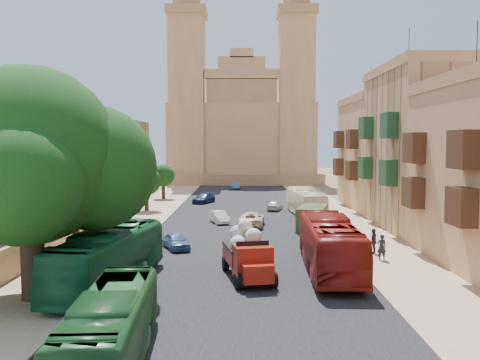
{
  "coord_description": "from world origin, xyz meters",
  "views": [
    {
      "loc": [
        0.29,
        -20.4,
        7.32
      ],
      "look_at": [
        0.0,
        26.0,
        4.0
      ],
      "focal_mm": 40.0,
      "sensor_mm": 36.0,
      "label": 1
    }
  ],
  "objects_px": {
    "bus_green_north": "(109,258)",
    "car_white_a": "(219,217)",
    "street_tree_d": "(163,176)",
    "pedestrian_a": "(382,247)",
    "car_dkblue": "(204,198)",
    "bus_cream_east": "(306,202)",
    "bus_green_south": "(111,330)",
    "car_blue_b": "(236,186)",
    "street_tree_b": "(120,187)",
    "car_blue_a": "(176,241)",
    "car_white_b": "(275,205)",
    "car_cream": "(251,219)",
    "street_tree_a": "(75,200)",
    "ficus_tree": "(32,162)",
    "pedestrian_c": "(374,241)",
    "church": "(242,130)",
    "bus_red_east": "(330,245)",
    "olive_pickup": "(313,218)",
    "street_tree_c": "(146,181)",
    "red_truck": "(248,253)"
  },
  "relations": [
    {
      "from": "bus_green_north",
      "to": "car_white_a",
      "type": "xyz_separation_m",
      "value": [
        4.62,
        21.21,
        -0.92
      ]
    },
    {
      "from": "street_tree_d",
      "to": "pedestrian_a",
      "type": "xyz_separation_m",
      "value": [
        18.84,
        -35.76,
        -2.15
      ]
    },
    {
      "from": "car_dkblue",
      "to": "car_white_a",
      "type": "bearing_deg",
      "value": -58.63
    },
    {
      "from": "bus_cream_east",
      "to": "bus_green_south",
      "type": "bearing_deg",
      "value": 68.96
    },
    {
      "from": "car_white_a",
      "to": "car_blue_b",
      "type": "xyz_separation_m",
      "value": [
        0.96,
        34.58,
        -0.01
      ]
    },
    {
      "from": "street_tree_b",
      "to": "bus_green_south",
      "type": "xyz_separation_m",
      "value": [
        6.0,
        -27.56,
        -2.29
      ]
    },
    {
      "from": "car_blue_a",
      "to": "car_white_b",
      "type": "relative_size",
      "value": 1.03
    },
    {
      "from": "bus_green_north",
      "to": "car_cream",
      "type": "distance_m",
      "value": 20.86
    },
    {
      "from": "street_tree_a",
      "to": "ficus_tree",
      "type": "bearing_deg",
      "value": -85.73
    },
    {
      "from": "street_tree_d",
      "to": "car_blue_a",
      "type": "distance_m",
      "value": 32.98
    },
    {
      "from": "car_white_a",
      "to": "pedestrian_c",
      "type": "bearing_deg",
      "value": -69.67
    },
    {
      "from": "car_cream",
      "to": "street_tree_d",
      "type": "bearing_deg",
      "value": -59.03
    },
    {
      "from": "church",
      "to": "bus_green_north",
      "type": "xyz_separation_m",
      "value": [
        -6.5,
        -72.5,
        -8.04
      ]
    },
    {
      "from": "car_white_a",
      "to": "car_blue_b",
      "type": "height_order",
      "value": "car_white_a"
    },
    {
      "from": "bus_green_south",
      "to": "car_cream",
      "type": "distance_m",
      "value": 29.56
    },
    {
      "from": "ficus_tree",
      "to": "car_blue_b",
      "type": "xyz_separation_m",
      "value": [
        8.49,
        57.9,
        -5.86
      ]
    },
    {
      "from": "bus_green_north",
      "to": "car_cream",
      "type": "relative_size",
      "value": 2.31
    },
    {
      "from": "street_tree_d",
      "to": "car_dkblue",
      "type": "bearing_deg",
      "value": -41.05
    },
    {
      "from": "bus_red_east",
      "to": "car_blue_b",
      "type": "bearing_deg",
      "value": -81.68
    },
    {
      "from": "olive_pickup",
      "to": "car_blue_b",
      "type": "relative_size",
      "value": 1.56
    },
    {
      "from": "street_tree_c",
      "to": "car_white_a",
      "type": "height_order",
      "value": "street_tree_c"
    },
    {
      "from": "bus_red_east",
      "to": "bus_green_north",
      "type": "bearing_deg",
      "value": 16.85
    },
    {
      "from": "bus_red_east",
      "to": "car_white_b",
      "type": "relative_size",
      "value": 3.43
    },
    {
      "from": "pedestrian_a",
      "to": "pedestrian_c",
      "type": "bearing_deg",
      "value": -94.92
    },
    {
      "from": "car_blue_b",
      "to": "olive_pickup",
      "type": "bearing_deg",
      "value": -83.31
    },
    {
      "from": "bus_green_north",
      "to": "car_white_b",
      "type": "xyz_separation_m",
      "value": [
        10.16,
        30.24,
        -0.93
      ]
    },
    {
      "from": "car_blue_a",
      "to": "bus_green_south",
      "type": "bearing_deg",
      "value": -111.58
    },
    {
      "from": "bus_cream_east",
      "to": "car_blue_b",
      "type": "relative_size",
      "value": 2.96
    },
    {
      "from": "street_tree_c",
      "to": "street_tree_d",
      "type": "xyz_separation_m",
      "value": [
        0.0,
        12.0,
        -0.21
      ]
    },
    {
      "from": "ficus_tree",
      "to": "bus_cream_east",
      "type": "xyz_separation_m",
      "value": [
        15.9,
        28.25,
        -5.04
      ]
    },
    {
      "from": "street_tree_a",
      "to": "car_white_a",
      "type": "bearing_deg",
      "value": 62.08
    },
    {
      "from": "car_blue_a",
      "to": "bus_green_north",
      "type": "bearing_deg",
      "value": -125.53
    },
    {
      "from": "olive_pickup",
      "to": "bus_cream_east",
      "type": "distance_m",
      "value": 8.47
    },
    {
      "from": "car_dkblue",
      "to": "olive_pickup",
      "type": "bearing_deg",
      "value": -39.32
    },
    {
      "from": "street_tree_a",
      "to": "red_truck",
      "type": "height_order",
      "value": "street_tree_a"
    },
    {
      "from": "street_tree_c",
      "to": "bus_cream_east",
      "type": "height_order",
      "value": "street_tree_c"
    },
    {
      "from": "street_tree_a",
      "to": "bus_green_north",
      "type": "height_order",
      "value": "street_tree_a"
    },
    {
      "from": "ficus_tree",
      "to": "car_white_a",
      "type": "distance_m",
      "value": 25.2
    },
    {
      "from": "church",
      "to": "ficus_tree",
      "type": "height_order",
      "value": "church"
    },
    {
      "from": "street_tree_a",
      "to": "bus_cream_east",
      "type": "height_order",
      "value": "street_tree_a"
    },
    {
      "from": "street_tree_a",
      "to": "bus_green_south",
      "type": "relative_size",
      "value": 0.62
    },
    {
      "from": "street_tree_c",
      "to": "car_white_a",
      "type": "relative_size",
      "value": 1.42
    },
    {
      "from": "bus_green_south",
      "to": "car_dkblue",
      "type": "xyz_separation_m",
      "value": [
        -0.44,
        46.71,
        -0.67
      ]
    },
    {
      "from": "bus_red_east",
      "to": "car_white_b",
      "type": "xyz_separation_m",
      "value": [
        -1.49,
        27.1,
        -0.98
      ]
    },
    {
      "from": "bus_green_north",
      "to": "car_white_a",
      "type": "height_order",
      "value": "bus_green_north"
    },
    {
      "from": "street_tree_a",
      "to": "car_blue_b",
      "type": "bearing_deg",
      "value": 79.68
    },
    {
      "from": "street_tree_c",
      "to": "street_tree_a",
      "type": "bearing_deg",
      "value": -90.0
    },
    {
      "from": "ficus_tree",
      "to": "red_truck",
      "type": "distance_m",
      "value": 11.76
    },
    {
      "from": "street_tree_b",
      "to": "bus_red_east",
      "type": "bearing_deg",
      "value": -44.22
    },
    {
      "from": "street_tree_b",
      "to": "bus_red_east",
      "type": "relative_size",
      "value": 0.48
    }
  ]
}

